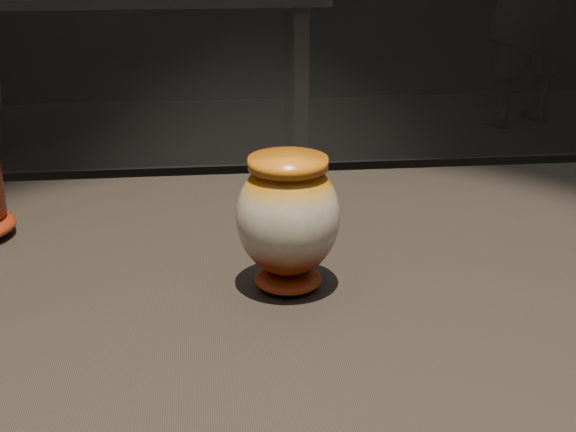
# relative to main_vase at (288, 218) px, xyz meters

# --- Properties ---
(main_vase) EXTENTS (0.13, 0.13, 0.16)m
(main_vase) POSITION_rel_main_vase_xyz_m (0.00, 0.00, 0.00)
(main_vase) COLOR maroon
(main_vase) RESTS_ON display_plinth
(back_shelf) EXTENTS (2.00, 0.60, 0.90)m
(back_shelf) POSITION_rel_main_vase_xyz_m (-0.41, 3.58, -0.35)
(back_shelf) COLOR black
(back_shelf) RESTS_ON ground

